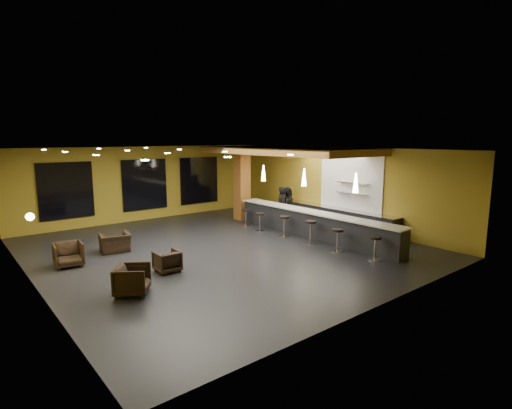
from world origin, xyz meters
TOP-DOWN VIEW (x-y plane):
  - floor at (0.00, 0.00)m, footprint 12.00×13.00m
  - ceiling at (0.00, 0.00)m, footprint 12.00×13.00m
  - wall_back at (0.00, 6.55)m, footprint 12.00×0.10m
  - wall_front at (0.00, -6.55)m, footprint 12.00×0.10m
  - wall_left at (-6.05, 0.00)m, footprint 0.10×13.00m
  - wall_right at (6.05, 0.00)m, footprint 0.10×13.00m
  - wood_soffit at (4.00, 1.00)m, footprint 3.60×8.00m
  - window_left at (-3.50, 6.44)m, footprint 2.20×0.06m
  - window_center at (0.00, 6.44)m, footprint 2.20×0.06m
  - window_right at (3.00, 6.44)m, footprint 2.20×0.06m
  - tile_backsplash at (5.96, -1.00)m, footprint 0.06×3.20m
  - bar_counter at (3.65, -1.00)m, footprint 0.60×8.00m
  - bar_top at (3.65, -1.00)m, footprint 0.78×8.10m
  - prep_counter at (5.65, -0.50)m, footprint 0.70×6.00m
  - prep_top at (5.65, -0.50)m, footprint 0.72×6.00m
  - wall_shelf_lower at (5.82, -1.20)m, footprint 0.30×1.50m
  - wall_shelf_upper at (5.82, -1.20)m, footprint 0.30×1.50m
  - column at (3.65, 3.60)m, footprint 0.60×0.60m
  - wall_sconce at (-5.88, 0.50)m, footprint 0.22×0.22m
  - pendant_0 at (3.65, -3.00)m, footprint 0.20×0.20m
  - pendant_1 at (3.65, -0.50)m, footprint 0.20×0.20m
  - pendant_2 at (3.65, 2.00)m, footprint 0.20×0.20m
  - staff_a at (4.48, 1.62)m, footprint 0.67×0.48m
  - staff_b at (4.96, 2.07)m, footprint 0.87×0.76m
  - staff_c at (5.25, 2.11)m, footprint 0.86×0.65m
  - armchair_a at (-4.17, -2.14)m, footprint 1.14×1.13m
  - armchair_b at (-2.71, -1.14)m, footprint 0.69×0.71m
  - armchair_c at (-4.82, 1.22)m, footprint 0.89×0.91m
  - armchair_d at (-3.15, 1.92)m, footprint 1.12×1.02m
  - bar_stool_0 at (2.97, -4.36)m, footprint 0.40×0.40m
  - bar_stool_1 at (2.84, -2.94)m, footprint 0.41×0.41m
  - bar_stool_2 at (2.91, -1.61)m, footprint 0.44×0.44m
  - bar_stool_3 at (2.89, -0.20)m, footprint 0.42×0.42m
  - bar_stool_4 at (2.71, 1.12)m, footprint 0.39×0.39m
  - bar_stool_5 at (2.94, 2.38)m, footprint 0.37×0.37m

SIDE VIEW (x-z plane):
  - floor at x=0.00m, z-range -0.10..0.00m
  - armchair_b at x=-2.71m, z-range 0.00..0.63m
  - armchair_d at x=-3.15m, z-range 0.00..0.64m
  - armchair_a at x=-4.17m, z-range 0.00..0.75m
  - armchair_c at x=-4.82m, z-range 0.00..0.75m
  - prep_counter at x=5.65m, z-range 0.00..0.86m
  - bar_stool_5 at x=2.94m, z-range 0.10..0.84m
  - bar_stool_4 at x=2.71m, z-range 0.11..0.89m
  - bar_counter at x=3.65m, z-range 0.00..1.00m
  - bar_stool_0 at x=2.97m, z-range 0.11..0.91m
  - bar_stool_1 at x=2.84m, z-range 0.11..0.91m
  - bar_stool_3 at x=2.89m, z-range 0.12..0.94m
  - bar_stool_2 at x=2.91m, z-range 0.12..0.99m
  - staff_b at x=4.96m, z-range 0.00..1.52m
  - staff_c at x=5.25m, z-range 0.00..1.59m
  - staff_a at x=4.48m, z-range 0.00..1.71m
  - prep_top at x=5.65m, z-range 0.87..0.90m
  - bar_top at x=3.65m, z-range 1.00..1.05m
  - wall_shelf_lower at x=5.82m, z-range 1.59..1.61m
  - window_left at x=-3.50m, z-range 0.50..2.90m
  - window_center at x=0.00m, z-range 0.50..2.90m
  - window_right at x=3.00m, z-range 0.50..2.90m
  - wall_back at x=0.00m, z-range 0.00..3.50m
  - wall_front at x=0.00m, z-range 0.00..3.50m
  - wall_left at x=-6.05m, z-range 0.00..3.50m
  - wall_right at x=6.05m, z-range 0.00..3.50m
  - column at x=3.65m, z-range 0.00..3.50m
  - wall_sconce at x=-5.88m, z-range 1.69..1.91m
  - tile_backsplash at x=5.96m, z-range 0.80..3.20m
  - wall_shelf_upper at x=5.82m, z-range 2.03..2.06m
  - pendant_0 at x=3.65m, z-range 2.00..2.70m
  - pendant_1 at x=3.65m, z-range 2.00..2.70m
  - pendant_2 at x=3.65m, z-range 2.00..2.70m
  - wood_soffit at x=4.00m, z-range 3.22..3.50m
  - ceiling at x=0.00m, z-range 3.50..3.60m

